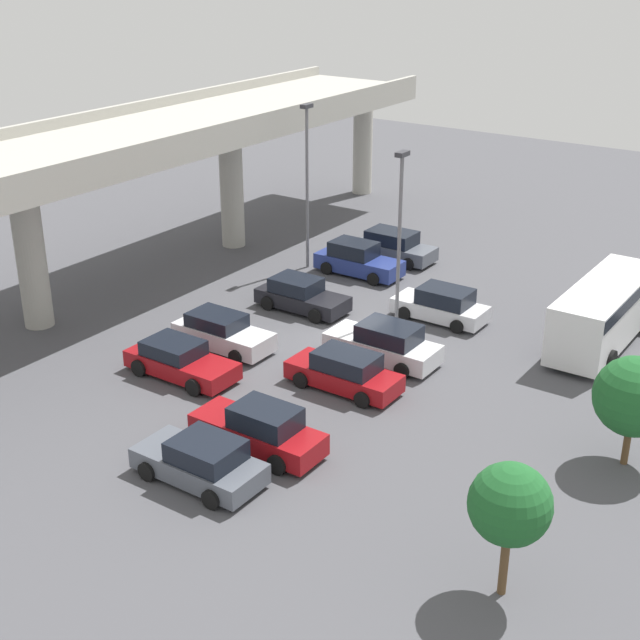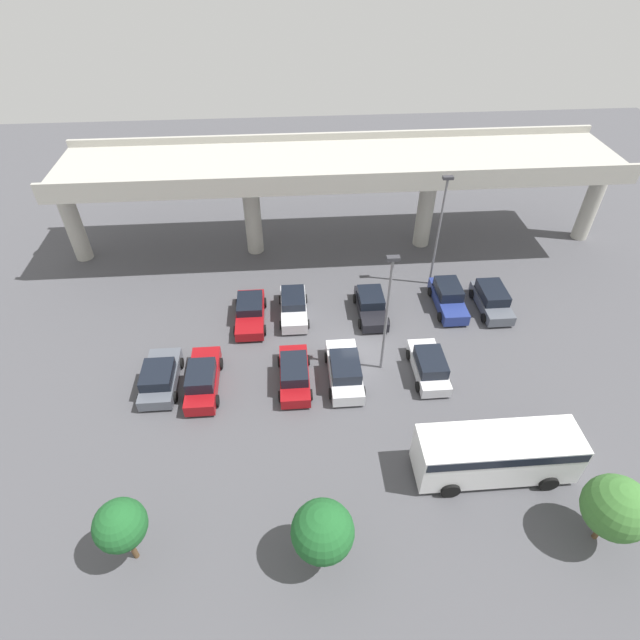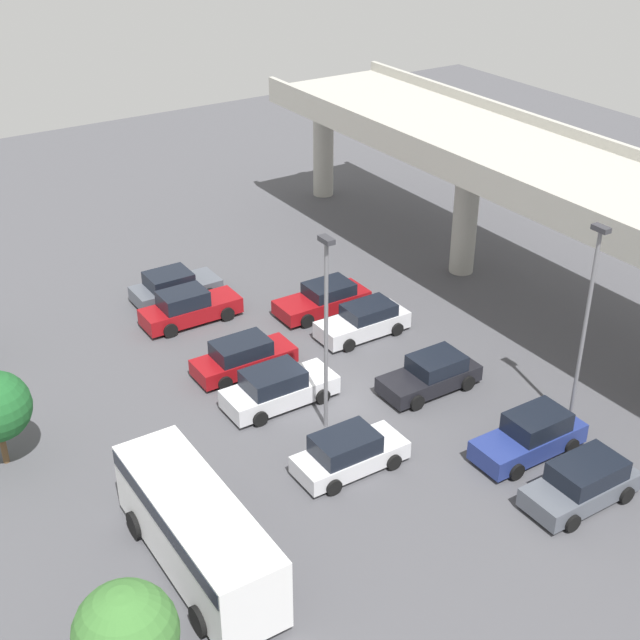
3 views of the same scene
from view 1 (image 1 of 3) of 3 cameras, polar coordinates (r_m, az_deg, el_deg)
The scene contains 17 objects.
ground_plane at distance 39.65m, azimuth 2.20°, elevation -1.15°, with size 89.67×89.67×0.00m, color #4C4C51.
highway_overpass at distance 45.20m, azimuth -11.60°, elevation 10.55°, with size 43.16×7.84×8.26m.
parked_car_0 at distance 29.59m, azimuth -7.62°, elevation -8.96°, with size 2.22×4.46×1.57m.
parked_car_1 at distance 31.01m, azimuth -3.89°, elevation -7.02°, with size 1.99×4.90×1.73m.
parked_car_2 at distance 36.41m, azimuth -8.96°, elevation -2.57°, with size 2.15×4.77×1.47m.
parked_car_3 at distance 34.97m, azimuth 1.58°, elevation -3.34°, with size 2.00×4.62×1.57m.
parked_car_4 at distance 37.30m, azimuth 4.13°, elevation -1.53°, with size 2.14×4.86×1.69m.
parked_car_5 at distance 41.55m, azimuth 7.78°, elevation 0.95°, with size 2.05×4.38×1.60m.
parked_car_6 at distance 46.89m, azimuth 2.42°, elevation 3.86°, with size 2.03×4.65×1.74m.
parked_car_7 at distance 49.16m, azimuth 4.76°, elevation 4.72°, with size 2.13×4.42×1.64m.
parked_car_8 at distance 38.61m, azimuth -6.30°, elevation -0.80°, with size 2.03×4.51×1.54m.
parked_car_9 at distance 42.37m, azimuth -1.24°, elevation 1.58°, with size 2.09×4.48×1.55m.
shuttle_bus at distance 40.27m, azimuth 17.76°, elevation 0.70°, with size 8.04×2.68×2.81m.
lamp_post_near_aisle at distance 38.15m, azimuth 5.11°, elevation 5.60°, with size 0.70×0.35×8.33m.
lamp_post_mid_lot at distance 46.72m, azimuth -0.83°, elevation 9.25°, with size 0.70×0.35×8.69m.
tree_front_left at distance 24.14m, azimuth 12.07°, elevation -11.50°, with size 2.24×2.24×4.00m.
tree_front_centre at distance 31.08m, azimuth 19.46°, elevation -4.64°, with size 2.70×2.70×3.92m.
Camera 1 is at (-30.56, -19.17, 16.46)m, focal length 50.00 mm.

